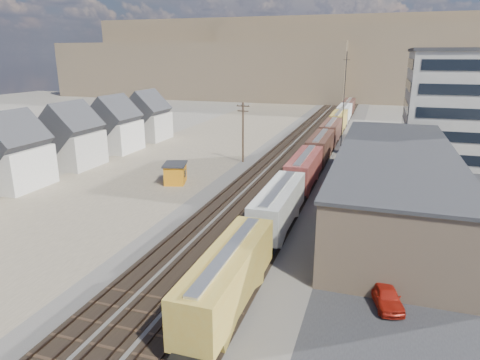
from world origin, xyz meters
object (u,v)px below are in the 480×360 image
(freight_train, at_px, (326,138))
(parked_car_red, at_px, (386,296))
(utility_pole_north, at_px, (243,131))
(parked_car_blue, at_px, (447,164))
(maintenance_shed, at_px, (175,173))

(freight_train, bearing_deg, parked_car_red, -77.83)
(freight_train, relative_size, utility_pole_north, 11.97)
(utility_pole_north, height_order, parked_car_blue, utility_pole_north)
(utility_pole_north, relative_size, parked_car_red, 2.26)
(freight_train, distance_m, maintenance_shed, 31.36)
(utility_pole_north, xyz_separation_m, parked_car_red, (22.85, -37.52, -4.54))
(parked_car_red, bearing_deg, parked_car_blue, 61.83)
(utility_pole_north, xyz_separation_m, parked_car_blue, (32.13, 5.71, -4.45))
(freight_train, height_order, parked_car_red, freight_train)
(freight_train, height_order, parked_car_blue, freight_train)
(utility_pole_north, relative_size, parked_car_blue, 1.64)
(parked_car_red, bearing_deg, freight_train, 86.12)
(freight_train, distance_m, utility_pole_north, 16.93)
(parked_car_blue, bearing_deg, maintenance_shed, 168.00)
(utility_pole_north, bearing_deg, parked_car_red, -58.66)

